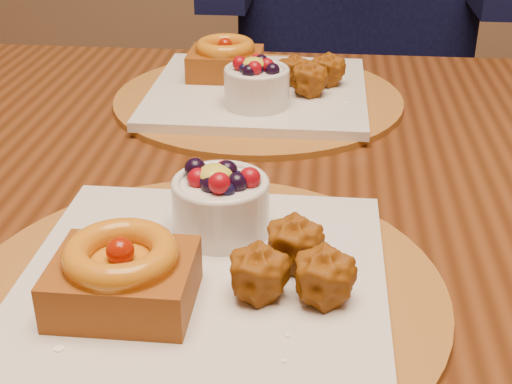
% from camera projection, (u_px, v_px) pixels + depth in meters
% --- Properties ---
extents(dining_table, '(1.60, 0.90, 0.76)m').
position_uv_depth(dining_table, '(239.00, 237.00, 0.79)').
color(dining_table, '#3B1B0A').
rests_on(dining_table, ground).
extents(place_setting_near, '(0.38, 0.38, 0.08)m').
position_uv_depth(place_setting_near, '(201.00, 270.00, 0.55)').
color(place_setting_near, brown).
rests_on(place_setting_near, dining_table).
extents(place_setting_far, '(0.38, 0.38, 0.08)m').
position_uv_depth(place_setting_far, '(257.00, 87.00, 0.93)').
color(place_setting_far, brown).
rests_on(place_setting_far, dining_table).
extents(chair_far, '(0.49, 0.49, 0.83)m').
position_uv_depth(chair_far, '(309.00, 146.00, 1.54)').
color(chair_far, black).
rests_on(chair_far, ground).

